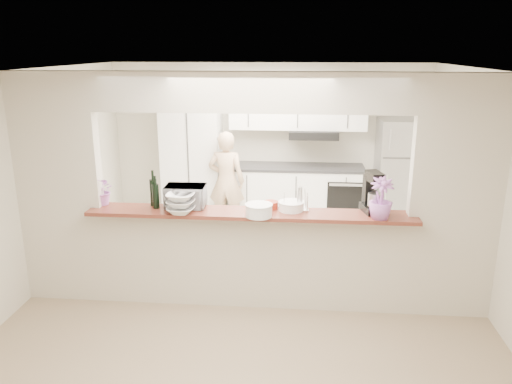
# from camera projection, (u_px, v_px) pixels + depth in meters

# --- Properties ---
(floor) EXTENTS (6.00, 6.00, 0.00)m
(floor) POSITION_uv_depth(u_px,v_px,m) (251.00, 304.00, 5.50)
(floor) COLOR tan
(floor) RESTS_ON ground
(tile_overlay) EXTENTS (5.00, 2.90, 0.01)m
(tile_overlay) POSITION_uv_depth(u_px,v_px,m) (262.00, 249.00, 6.98)
(tile_overlay) COLOR beige
(tile_overlay) RESTS_ON floor
(partition) EXTENTS (5.00, 0.15, 2.50)m
(partition) POSITION_uv_depth(u_px,v_px,m) (251.00, 174.00, 5.09)
(partition) COLOR beige
(partition) RESTS_ON floor
(bar_counter) EXTENTS (3.40, 0.38, 1.09)m
(bar_counter) POSITION_uv_depth(u_px,v_px,m) (251.00, 256.00, 5.34)
(bar_counter) COLOR beige
(bar_counter) RESTS_ON floor
(kitchen_cabinets) EXTENTS (3.15, 0.62, 2.25)m
(kitchen_cabinets) POSITION_uv_depth(u_px,v_px,m) (256.00, 163.00, 7.85)
(kitchen_cabinets) COLOR white
(kitchen_cabinets) RESTS_ON floor
(refrigerator) EXTENTS (0.75, 0.70, 1.70)m
(refrigerator) POSITION_uv_depth(u_px,v_px,m) (401.00, 175.00, 7.63)
(refrigerator) COLOR #A5A5AA
(refrigerator) RESTS_ON floor
(flower_left) EXTENTS (0.33, 0.30, 0.31)m
(flower_left) POSITION_uv_depth(u_px,v_px,m) (103.00, 191.00, 5.34)
(flower_left) COLOR #D370CC
(flower_left) RESTS_ON bar_counter
(wine_bottle_a) EXTENTS (0.08, 0.08, 0.39)m
(wine_bottle_a) POSITION_uv_depth(u_px,v_px,m) (154.00, 192.00, 5.31)
(wine_bottle_a) COLOR black
(wine_bottle_a) RESTS_ON bar_counter
(wine_bottle_b) EXTENTS (0.07, 0.07, 0.35)m
(wine_bottle_b) POSITION_uv_depth(u_px,v_px,m) (156.00, 196.00, 5.22)
(wine_bottle_b) COLOR black
(wine_bottle_b) RESTS_ON bar_counter
(toaster_oven) EXTENTS (0.43, 0.30, 0.23)m
(toaster_oven) POSITION_uv_depth(u_px,v_px,m) (186.00, 196.00, 5.27)
(toaster_oven) COLOR #B9B9BF
(toaster_oven) RESTS_ON bar_counter
(serving_bowls) EXTENTS (0.31, 0.31, 0.21)m
(serving_bowls) POSITION_uv_depth(u_px,v_px,m) (181.00, 204.00, 5.07)
(serving_bowls) COLOR white
(serving_bowls) RESTS_ON bar_counter
(plate_stack_a) EXTENTS (0.28, 0.28, 0.13)m
(plate_stack_a) POSITION_uv_depth(u_px,v_px,m) (259.00, 210.00, 4.99)
(plate_stack_a) COLOR white
(plate_stack_a) RESTS_ON bar_counter
(plate_stack_b) EXTENTS (0.27, 0.27, 0.10)m
(plate_stack_b) POSITION_uv_depth(u_px,v_px,m) (291.00, 206.00, 5.18)
(plate_stack_b) COLOR white
(plate_stack_b) RESTS_ON bar_counter
(red_bowl) EXTENTS (0.16, 0.16, 0.07)m
(red_bowl) POSITION_uv_depth(u_px,v_px,m) (270.00, 205.00, 5.25)
(red_bowl) COLOR maroon
(red_bowl) RESTS_ON bar_counter
(tan_bowl) EXTENTS (0.14, 0.14, 0.06)m
(tan_bowl) POSITION_uv_depth(u_px,v_px,m) (255.00, 208.00, 5.16)
(tan_bowl) COLOR beige
(tan_bowl) RESTS_ON bar_counter
(utensil_caddy) EXTENTS (0.27, 0.16, 0.25)m
(utensil_caddy) POSITION_uv_depth(u_px,v_px,m) (296.00, 200.00, 5.18)
(utensil_caddy) COLOR silver
(utensil_caddy) RESTS_ON bar_counter
(stand_mixer) EXTENTS (0.24, 0.32, 0.43)m
(stand_mixer) POSITION_uv_depth(u_px,v_px,m) (372.00, 194.00, 5.10)
(stand_mixer) COLOR black
(stand_mixer) RESTS_ON bar_counter
(flower_right) EXTENTS (0.27, 0.27, 0.42)m
(flower_right) POSITION_uv_depth(u_px,v_px,m) (381.00, 198.00, 4.89)
(flower_right) COLOR #BC68C2
(flower_right) RESTS_ON bar_counter
(person) EXTENTS (0.59, 0.42, 1.53)m
(person) POSITION_uv_depth(u_px,v_px,m) (226.00, 182.00, 7.54)
(person) COLOR #D4B08A
(person) RESTS_ON floor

